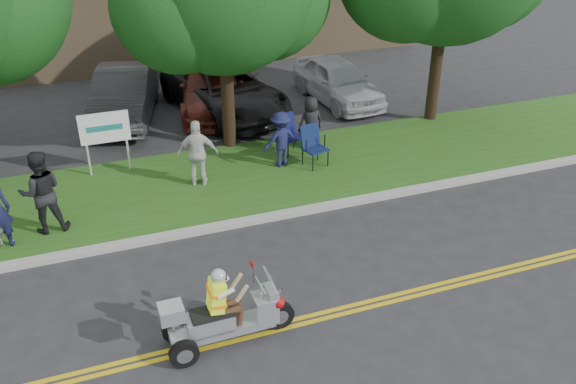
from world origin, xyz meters
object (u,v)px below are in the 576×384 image
object	(u,v)px
parked_car_far_right	(338,81)
parked_car_mid	(224,90)
trike_scooter	(223,317)
spectator_adult_right	(198,153)
lawn_chair_b	(313,143)
spectator_adult_mid	(41,192)
parked_car_right	(212,87)
lawn_chair_a	(288,131)
parked_car_left	(124,95)

from	to	relation	value
parked_car_far_right	parked_car_mid	bearing A→B (deg)	171.52
trike_scooter	parked_car_far_right	world-z (taller)	trike_scooter
trike_scooter	parked_car_far_right	xyz separation A→B (m)	(6.71, 10.18, 0.19)
spectator_adult_right	parked_car_far_right	world-z (taller)	spectator_adult_right
trike_scooter	parked_car_mid	world-z (taller)	trike_scooter
lawn_chair_b	spectator_adult_mid	xyz separation A→B (m)	(-6.73, -1.06, 0.33)
parked_car_right	parked_car_far_right	xyz separation A→B (m)	(4.17, -0.81, -0.01)
lawn_chair_b	lawn_chair_a	bearing A→B (deg)	95.73
lawn_chair_a	parked_car_far_right	world-z (taller)	parked_car_far_right
lawn_chair_a	parked_car_right	world-z (taller)	parked_car_right
spectator_adult_mid	spectator_adult_right	world-z (taller)	spectator_adult_mid
spectator_adult_right	parked_car_mid	distance (m)	5.19
lawn_chair_a	spectator_adult_mid	world-z (taller)	spectator_adult_mid
lawn_chair_b	parked_car_right	xyz separation A→B (m)	(-1.44, 5.24, 0.01)
lawn_chair_b	trike_scooter	bearing A→B (deg)	-139.15
parked_car_left	parked_car_far_right	world-z (taller)	parked_car_left
lawn_chair_b	spectator_adult_right	bearing A→B (deg)	167.28
spectator_adult_mid	parked_car_right	world-z (taller)	spectator_adult_mid
trike_scooter	spectator_adult_mid	xyz separation A→B (m)	(-2.75, 4.68, 0.52)
parked_car_right	spectator_adult_right	bearing A→B (deg)	-95.73
spectator_adult_mid	parked_car_far_right	distance (m)	10.94
spectator_adult_mid	parked_car_mid	xyz separation A→B (m)	(5.58, 5.77, -0.29)
lawn_chair_a	parked_car_right	size ratio (longest dim) A/B	0.22
parked_car_mid	lawn_chair_a	bearing A→B (deg)	-90.76
parked_car_mid	parked_car_left	bearing A→B (deg)	155.88
trike_scooter	parked_car_left	size ratio (longest dim) A/B	0.48
parked_car_left	parked_car_mid	world-z (taller)	parked_car_left
lawn_chair_a	parked_car_left	xyz separation A→B (m)	(-3.90, 4.39, 0.07)
trike_scooter	lawn_chair_a	size ratio (longest dim) A/B	2.12
spectator_adult_mid	lawn_chair_a	bearing A→B (deg)	-164.96
lawn_chair_b	spectator_adult_right	distance (m)	3.11
spectator_adult_right	parked_car_left	xyz separation A→B (m)	(-1.15, 5.42, -0.16)
lawn_chair_a	spectator_adult_right	xyz separation A→B (m)	(-2.75, -1.03, 0.23)
trike_scooter	spectator_adult_mid	size ratio (longest dim) A/B	1.23
trike_scooter	parked_car_right	distance (m)	11.28
parked_car_mid	spectator_adult_right	bearing A→B (deg)	-124.85
parked_car_mid	parked_car_right	bearing A→B (deg)	106.10
parked_car_mid	parked_car_right	distance (m)	0.61
lawn_chair_a	parked_car_right	distance (m)	4.44
parked_car_right	lawn_chair_b	bearing A→B (deg)	-63.13
lawn_chair_a	parked_car_far_right	bearing A→B (deg)	34.12
lawn_chair_b	parked_car_mid	size ratio (longest dim) A/B	0.20
parked_car_mid	spectator_adult_mid	bearing A→B (deg)	-146.82
lawn_chair_b	parked_car_left	size ratio (longest dim) A/B	0.23
trike_scooter	parked_car_mid	bearing A→B (deg)	74.20
trike_scooter	lawn_chair_a	xyz separation A→B (m)	(3.63, 6.69, 0.19)
trike_scooter	parked_car_mid	distance (m)	10.83
parked_car_left	parked_car_mid	distance (m)	3.15
parked_car_far_right	spectator_adult_right	bearing A→B (deg)	-146.57
parked_car_left	parked_car_far_right	xyz separation A→B (m)	(6.97, -0.89, -0.06)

